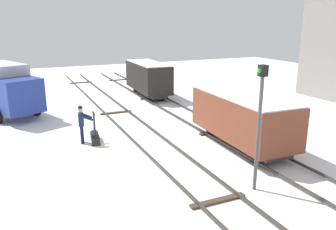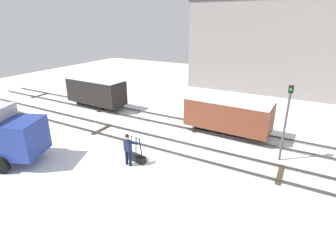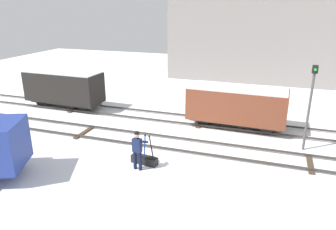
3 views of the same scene
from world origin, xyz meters
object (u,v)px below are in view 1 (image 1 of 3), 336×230
freight_car_back_track (242,117)px  freight_car_near_switch (148,77)px  delivery_truck (6,88)px  signal_post (259,117)px  switch_lever_frame (95,137)px  rail_worker (82,122)px

freight_car_back_track → freight_car_near_switch: 11.76m
delivery_truck → signal_post: 15.74m
freight_car_near_switch → delivery_truck: bearing=-78.8°
switch_lever_frame → signal_post: size_ratio=0.34×
signal_post → freight_car_back_track: size_ratio=0.75×
rail_worker → delivery_truck: bearing=-147.2°
freight_car_back_track → freight_car_near_switch: (-11.76, 0.00, 0.08)m
rail_worker → signal_post: 8.41m
delivery_truck → freight_car_near_switch: delivery_truck is taller
switch_lever_frame → rail_worker: (-0.07, -0.55, 0.78)m
rail_worker → delivery_truck: 7.51m
rail_worker → freight_car_back_track: freight_car_back_track is taller
freight_car_back_track → freight_car_near_switch: bearing=-178.1°
delivery_truck → signal_post: (13.75, 7.62, 0.87)m
switch_lever_frame → rail_worker: size_ratio=0.80×
switch_lever_frame → signal_post: (6.92, 3.89, 2.31)m
signal_post → freight_car_near_switch: size_ratio=0.78×
switch_lever_frame → signal_post: 8.26m
signal_post → freight_car_near_switch: (-15.36, 2.08, -1.10)m
rail_worker → delivery_truck: (-6.76, -3.19, 0.66)m
switch_lever_frame → signal_post: signal_post is taller
rail_worker → freight_car_near_switch: (-8.37, 6.51, 0.42)m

